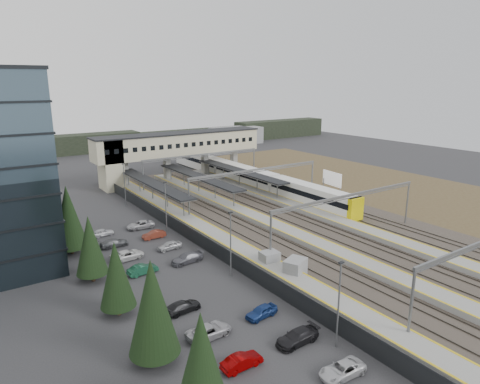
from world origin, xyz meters
TOP-DOWN VIEW (x-y plane):
  - ground at (0.00, 0.00)m, footprint 220.00×220.00m
  - conifer_row at (-22.00, -3.86)m, footprint 4.42×49.82m
  - car_park at (-13.69, -6.82)m, footprint 10.55×44.62m
  - lampposts at (-8.00, 1.25)m, footprint 0.50×53.25m
  - fence at (-6.50, 5.00)m, footprint 0.08×90.00m
  - relay_cabin_near at (-1.90, -12.62)m, footprint 3.34×2.96m
  - relay_cabin_far at (-2.56, -8.55)m, footprint 2.34×2.00m
  - rail_corridor at (9.34, 5.00)m, footprint 34.00×90.00m
  - canopies at (7.00, 27.00)m, footprint 23.10×30.00m
  - footbridge at (7.70, 42.00)m, footprint 40.40×6.40m
  - gantries at (12.00, 3.00)m, footprint 28.40×62.28m
  - train at (20.00, 28.68)m, footprint 3.06×63.86m
  - billboard at (29.92, 12.24)m, footprint 0.79×5.65m
  - scrub_east at (45.00, 5.00)m, footprint 34.00×120.00m
  - treeline_far at (23.81, 92.28)m, footprint 170.00×19.00m

SIDE VIEW (x-z plane):
  - ground at x=0.00m, z-range 0.00..0.00m
  - scrub_east at x=45.00m, z-range 0.00..0.06m
  - rail_corridor at x=9.34m, z-range -0.17..0.75m
  - car_park at x=-13.69m, z-range -0.04..1.25m
  - fence at x=-6.50m, z-range 0.00..2.00m
  - relay_cabin_far at x=-2.56m, z-range 0.00..2.03m
  - relay_cabin_near at x=-1.90m, z-range 0.00..2.31m
  - train at x=20.00m, z-range 0.26..4.11m
  - treeline_far at x=23.81m, z-range -0.55..6.45m
  - billboard at x=29.92m, z-range 0.80..5.56m
  - canopies at x=7.00m, z-range 2.28..5.56m
  - lampposts at x=-8.00m, z-range 0.30..8.37m
  - conifer_row at x=-22.00m, z-range 0.09..9.59m
  - gantries at x=12.00m, z-range 2.41..9.58m
  - footbridge at x=7.70m, z-range 2.33..13.53m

